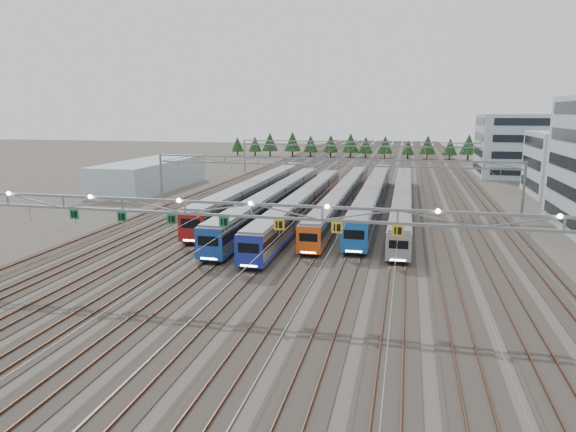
% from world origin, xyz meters
% --- Properties ---
extents(ground, '(400.00, 400.00, 0.00)m').
position_xyz_m(ground, '(0.00, 0.00, 0.00)').
color(ground, '#47423A').
rests_on(ground, ground).
extents(track_bed, '(54.00, 260.00, 5.42)m').
position_xyz_m(track_bed, '(0.00, 100.00, 1.49)').
color(track_bed, '#2D2823').
rests_on(track_bed, ground).
extents(train_a, '(3.12, 54.70, 4.07)m').
position_xyz_m(train_a, '(-11.25, 40.86, 2.29)').
color(train_a, black).
rests_on(train_a, ground).
extents(train_b, '(2.88, 53.32, 3.75)m').
position_xyz_m(train_b, '(-6.75, 34.06, 2.13)').
color(train_b, black).
rests_on(train_b, ground).
extents(train_c, '(2.78, 53.32, 3.62)m').
position_xyz_m(train_c, '(-2.25, 32.74, 2.06)').
color(train_c, black).
rests_on(train_c, ground).
extents(train_d, '(2.59, 61.34, 3.36)m').
position_xyz_m(train_d, '(2.25, 42.67, 1.93)').
color(train_d, black).
rests_on(train_d, ground).
extents(train_e, '(2.87, 57.86, 3.74)m').
position_xyz_m(train_e, '(6.75, 42.21, 2.12)').
color(train_e, black).
rests_on(train_e, ground).
extents(train_f, '(2.53, 61.09, 3.29)m').
position_xyz_m(train_f, '(11.25, 41.86, 1.89)').
color(train_f, black).
rests_on(train_f, ground).
extents(gantry_near, '(56.36, 0.61, 8.08)m').
position_xyz_m(gantry_near, '(-0.05, -0.12, 7.09)').
color(gantry_near, gray).
rests_on(gantry_near, ground).
extents(gantry_mid, '(56.36, 0.36, 8.00)m').
position_xyz_m(gantry_mid, '(0.00, 40.00, 6.39)').
color(gantry_mid, gray).
rests_on(gantry_mid, ground).
extents(gantry_far, '(56.36, 0.36, 8.00)m').
position_xyz_m(gantry_far, '(0.00, 85.00, 6.39)').
color(gantry_far, gray).
rests_on(gantry_far, ground).
extents(depot_bldg_mid, '(14.00, 16.00, 11.28)m').
position_xyz_m(depot_bldg_mid, '(40.45, 61.78, 5.64)').
color(depot_bldg_mid, '#A2B9C1').
rests_on(depot_bldg_mid, ground).
extents(depot_bldg_north, '(22.00, 18.00, 14.27)m').
position_xyz_m(depot_bldg_north, '(38.86, 90.48, 7.13)').
color(depot_bldg_north, '#A2B9C1').
rests_on(depot_bldg_north, ground).
extents(west_shed, '(10.00, 30.00, 5.45)m').
position_xyz_m(west_shed, '(-36.99, 53.37, 2.73)').
color(west_shed, '#A2B9C1').
rests_on(west_shed, ground).
extents(treeline, '(81.20, 5.60, 7.02)m').
position_xyz_m(treeline, '(-7.20, 129.06, 4.23)').
color(treeline, '#332114').
rests_on(treeline, ground).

